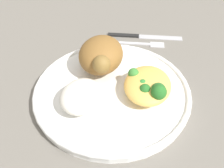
# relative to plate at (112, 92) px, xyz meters

# --- Properties ---
(ground_plane) EXTENTS (2.00, 2.00, 0.00)m
(ground_plane) POSITION_rel_plate_xyz_m (0.00, 0.00, -0.01)
(ground_plane) COLOR slate
(plate) EXTENTS (0.30, 0.30, 0.02)m
(plate) POSITION_rel_plate_xyz_m (0.00, 0.00, 0.00)
(plate) COLOR white
(plate) RESTS_ON ground_plane
(roasted_chicken) EXTENTS (0.12, 0.09, 0.06)m
(roasted_chicken) POSITION_rel_plate_xyz_m (-0.05, -0.03, 0.04)
(roasted_chicken) COLOR brown
(roasted_chicken) RESTS_ON plate
(rice_pile) EXTENTS (0.09, 0.07, 0.03)m
(rice_pile) POSITION_rel_plate_xyz_m (0.05, -0.04, 0.03)
(rice_pile) COLOR white
(rice_pile) RESTS_ON plate
(mac_cheese_with_broccoli) EXTENTS (0.11, 0.09, 0.04)m
(mac_cheese_with_broccoli) POSITION_rel_plate_xyz_m (-0.00, 0.07, 0.03)
(mac_cheese_with_broccoli) COLOR #F1B854
(mac_cheese_with_broccoli) RESTS_ON plate
(fork) EXTENTS (0.03, 0.14, 0.01)m
(fork) POSITION_rel_plate_xyz_m (-0.19, 0.03, -0.01)
(fork) COLOR silver
(fork) RESTS_ON ground_plane
(knife) EXTENTS (0.04, 0.19, 0.01)m
(knife) POSITION_rel_plate_xyz_m (-0.22, 0.02, -0.01)
(knife) COLOR black
(knife) RESTS_ON ground_plane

